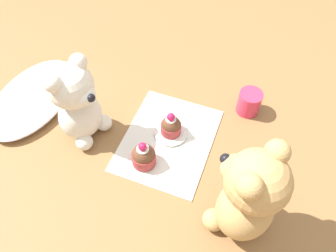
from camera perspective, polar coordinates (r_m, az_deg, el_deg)
name	(u,v)px	position (r m, az deg, el deg)	size (l,w,h in m)	color
ground_plane	(168,140)	(0.77, 0.00, -2.48)	(4.00, 4.00, 0.00)	olive
knitted_placemat	(168,139)	(0.76, 0.00, -2.36)	(0.25, 0.20, 0.01)	silver
tulle_cloth	(33,97)	(0.89, -22.51, 4.64)	(0.28, 0.17, 0.03)	silver
teddy_bear_cream	(77,103)	(0.73, -15.56, 3.88)	(0.12, 0.12, 0.21)	silver
teddy_bear_tan	(248,196)	(0.59, 13.80, -11.79)	(0.14, 0.14, 0.24)	tan
cupcake_near_cream_bear	(144,156)	(0.71, -4.28, -5.17)	(0.05, 0.05, 0.07)	#993333
saucer_plate	(172,132)	(0.77, 0.63, -1.09)	(0.08, 0.08, 0.01)	white
cupcake_near_tan_bear	(172,126)	(0.75, 0.64, 0.02)	(0.05, 0.05, 0.06)	#993333
juice_glass	(249,102)	(0.82, 13.95, 4.05)	(0.06, 0.06, 0.06)	#DB3356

